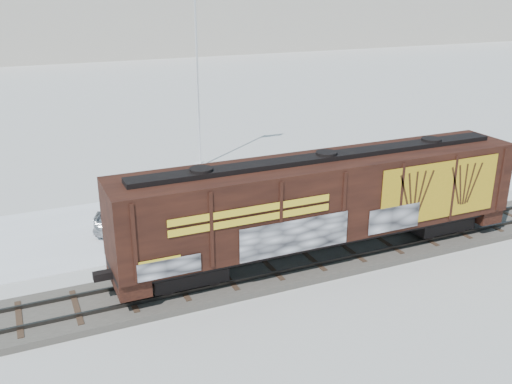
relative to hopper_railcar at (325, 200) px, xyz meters
name	(u,v)px	position (x,y,z in m)	size (l,w,h in m)	color
ground	(269,273)	(-2.59, 0.01, -2.96)	(500.00, 500.00, 0.00)	white
rail_track	(269,270)	(-2.59, 0.01, -2.82)	(50.00, 3.40, 0.43)	#59544C
parking_strip	(211,212)	(-2.59, 7.51, -2.95)	(40.00, 8.00, 0.03)	white
hopper_railcar	(325,200)	(0.00, 0.00, 0.00)	(18.34, 3.06, 4.55)	black
flagpole	(200,99)	(-0.25, 15.75, 1.60)	(2.30, 0.90, 12.20)	silver
car_silver	(140,220)	(-6.72, 6.13, -2.18)	(1.77, 4.40, 1.50)	#B1B3B9
car_white	(172,205)	(-4.72, 7.53, -2.16)	(1.63, 4.67, 1.54)	white
car_dark	(371,175)	(7.79, 7.56, -2.23)	(1.97, 4.84, 1.41)	black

